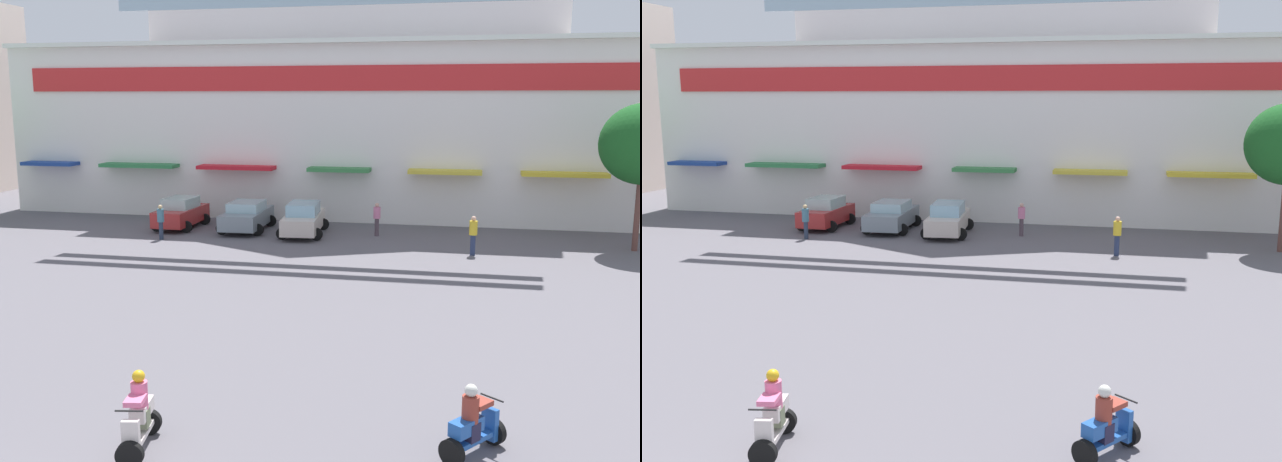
{
  "view_description": "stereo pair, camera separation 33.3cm",
  "coord_description": "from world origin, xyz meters",
  "views": [
    {
      "loc": [
        6.74,
        -7.22,
        6.67
      ],
      "look_at": [
        1.59,
        16.86,
        2.01
      ],
      "focal_mm": 39.44,
      "sensor_mm": 36.0,
      "label": 1
    },
    {
      "loc": [
        7.07,
        -7.14,
        6.67
      ],
      "look_at": [
        1.59,
        16.86,
        2.01
      ],
      "focal_mm": 39.44,
      "sensor_mm": 36.0,
      "label": 2
    }
  ],
  "objects": [
    {
      "name": "scooter_rider_0",
      "position": [
        6.99,
        5.44,
        0.59
      ],
      "size": [
        1.28,
        1.46,
        1.46
      ],
      "color": "black",
      "rests_on": "ground"
    },
    {
      "name": "parked_car_2",
      "position": [
        -1.24,
        26.14,
        0.8
      ],
      "size": [
        2.5,
        4.54,
        1.61
      ],
      "color": "beige",
      "rests_on": "ground"
    },
    {
      "name": "pedestrian_1",
      "position": [
        2.37,
        26.57,
        0.94
      ],
      "size": [
        0.47,
        0.47,
        1.65
      ],
      "color": "#4F3E47",
      "rests_on": "ground"
    },
    {
      "name": "ground_plane",
      "position": [
        0.0,
        13.0,
        0.0
      ],
      "size": [
        128.0,
        128.0,
        0.0
      ],
      "primitive_type": "plane",
      "color": "#5E5A61"
    },
    {
      "name": "colonial_building",
      "position": [
        -0.0,
        36.18,
        7.83
      ],
      "size": [
        39.56,
        17.01,
        18.46
      ],
      "color": "white",
      "rests_on": "ground"
    },
    {
      "name": "parked_car_1",
      "position": [
        -4.34,
        26.65,
        0.77
      ],
      "size": [
        2.53,
        4.33,
        1.5
      ],
      "color": "gray",
      "rests_on": "ground"
    },
    {
      "name": "pedestrian_3",
      "position": [
        6.99,
        23.14,
        0.98
      ],
      "size": [
        0.49,
        0.49,
        1.71
      ],
      "color": "#273151",
      "rests_on": "ground"
    },
    {
      "name": "pedestrian_2",
      "position": [
        -7.64,
        23.54,
        0.96
      ],
      "size": [
        0.46,
        0.46,
        1.68
      ],
      "color": "#273145",
      "rests_on": "ground"
    },
    {
      "name": "parked_car_0",
      "position": [
        -7.92,
        26.59,
        0.8
      ],
      "size": [
        2.28,
        3.89,
        1.61
      ],
      "color": "#A92827",
      "rests_on": "ground"
    },
    {
      "name": "scooter_rider_2",
      "position": [
        0.73,
        4.31,
        0.66
      ],
      "size": [
        0.79,
        1.55,
        1.58
      ],
      "color": "black",
      "rests_on": "ground"
    }
  ]
}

